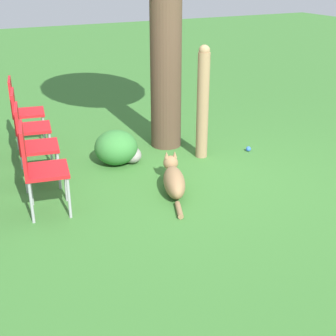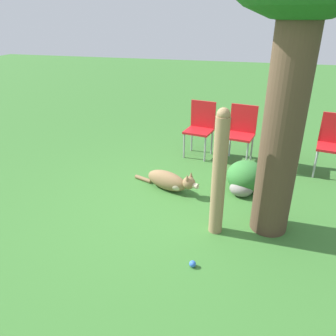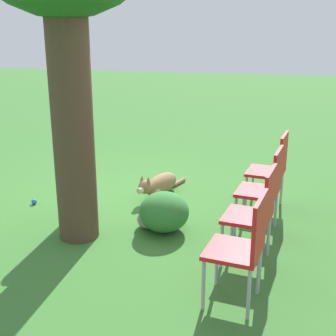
% 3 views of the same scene
% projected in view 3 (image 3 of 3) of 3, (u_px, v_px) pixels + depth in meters
% --- Properties ---
extents(ground_plane, '(30.00, 30.00, 0.00)m').
position_uv_depth(ground_plane, '(115.00, 207.00, 5.74)').
color(ground_plane, '#38702D').
extents(dog, '(0.47, 1.05, 0.35)m').
position_uv_depth(dog, '(159.00, 185.00, 6.09)').
color(dog, olive).
rests_on(dog, ground_plane).
extents(fence_post, '(0.15, 0.15, 1.45)m').
position_uv_depth(fence_post, '(77.00, 154.00, 5.36)').
color(fence_post, '#937551').
rests_on(fence_post, ground_plane).
extents(red_chair_0, '(0.49, 0.51, 0.94)m').
position_uv_depth(red_chair_0, '(273.00, 166.00, 5.54)').
color(red_chair_0, red).
rests_on(red_chair_0, ground_plane).
extents(red_chair_1, '(0.49, 0.51, 0.94)m').
position_uv_depth(red_chair_1, '(266.00, 185.00, 4.91)').
color(red_chair_1, red).
rests_on(red_chair_1, ground_plane).
extents(red_chair_2, '(0.49, 0.51, 0.94)m').
position_uv_depth(red_chair_2, '(257.00, 210.00, 4.27)').
color(red_chair_2, red).
rests_on(red_chair_2, ground_plane).
extents(red_chair_3, '(0.49, 0.51, 0.94)m').
position_uv_depth(red_chair_3, '(244.00, 243.00, 3.64)').
color(red_chair_3, red).
rests_on(red_chair_3, ground_plane).
extents(tennis_ball, '(0.07, 0.07, 0.07)m').
position_uv_depth(tennis_ball, '(34.00, 202.00, 5.82)').
color(tennis_ball, blue).
rests_on(tennis_ball, ground_plane).
extents(garden_rock, '(0.25, 0.32, 0.21)m').
position_uv_depth(garden_rock, '(149.00, 218.00, 5.16)').
color(garden_rock, gray).
rests_on(garden_rock, ground_plane).
extents(low_shrub, '(0.54, 0.54, 0.43)m').
position_uv_depth(low_shrub, '(164.00, 212.00, 5.05)').
color(low_shrub, '#337533').
rests_on(low_shrub, ground_plane).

